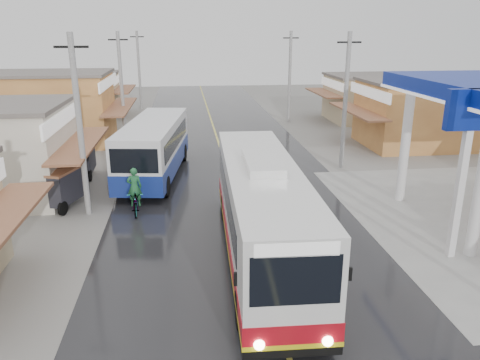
# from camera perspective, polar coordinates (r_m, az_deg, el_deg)

# --- Properties ---
(ground) EXTENTS (120.00, 120.00, 0.00)m
(ground) POSITION_cam_1_polar(r_m,az_deg,el_deg) (14.43, 4.30, -16.20)
(ground) COLOR slate
(ground) RESTS_ON ground
(road) EXTENTS (12.00, 90.00, 0.02)m
(road) POSITION_cam_1_polar(r_m,az_deg,el_deg) (28.01, -1.50, 1.11)
(road) COLOR black
(road) RESTS_ON ground
(centre_line) EXTENTS (0.15, 90.00, 0.01)m
(centre_line) POSITION_cam_1_polar(r_m,az_deg,el_deg) (28.01, -1.50, 1.14)
(centre_line) COLOR #D8CC4C
(centre_line) RESTS_ON road
(shopfronts_left) EXTENTS (11.00, 44.00, 5.20)m
(shopfronts_left) POSITION_cam_1_polar(r_m,az_deg,el_deg) (32.55, -25.48, 1.72)
(shopfronts_left) COLOR tan
(shopfronts_left) RESTS_ON ground
(utility_poles_left) EXTENTS (1.60, 50.00, 8.00)m
(utility_poles_left) POSITION_cam_1_polar(r_m,az_deg,el_deg) (29.23, -15.49, 1.14)
(utility_poles_left) COLOR gray
(utility_poles_left) RESTS_ON ground
(utility_poles_right) EXTENTS (1.60, 36.00, 8.00)m
(utility_poles_right) POSITION_cam_1_polar(r_m,az_deg,el_deg) (29.46, 12.19, 1.53)
(utility_poles_right) COLOR gray
(utility_poles_right) RESTS_ON ground
(coach_bus) EXTENTS (3.08, 12.24, 3.80)m
(coach_bus) POSITION_cam_1_polar(r_m,az_deg,el_deg) (16.94, 2.64, -3.79)
(coach_bus) COLOR silver
(coach_bus) RESTS_ON road
(second_bus) EXTENTS (3.86, 9.90, 3.20)m
(second_bus) POSITION_cam_1_polar(r_m,az_deg,el_deg) (26.92, -10.42, 3.90)
(second_bus) COLOR silver
(second_bus) RESTS_ON road
(cyclist) EXTENTS (0.84, 2.10, 2.22)m
(cyclist) POSITION_cam_1_polar(r_m,az_deg,el_deg) (21.94, -12.60, -2.15)
(cyclist) COLOR black
(cyclist) RESTS_ON ground
(tricycle_near) EXTENTS (2.25, 2.82, 1.89)m
(tricycle_near) POSITION_cam_1_polar(r_m,az_deg,el_deg) (23.66, -21.15, -0.59)
(tricycle_near) COLOR #26262D
(tricycle_near) RESTS_ON ground
(tricycle_far) EXTENTS (1.69, 2.49, 1.90)m
(tricycle_far) POSITION_cam_1_polar(r_m,az_deg,el_deg) (28.20, -19.04, 2.50)
(tricycle_far) COLOR #26262D
(tricycle_far) RESTS_ON ground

